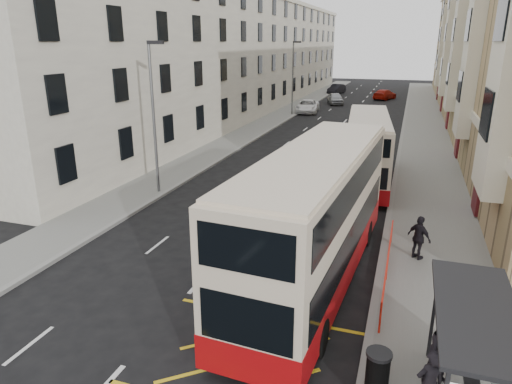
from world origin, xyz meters
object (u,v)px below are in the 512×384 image
(white_van, at_px, (307,106))
(double_decker_rear, at_px, (367,149))
(street_lamp_near, at_px, (154,110))
(street_lamp_far, at_px, (293,74))
(pedestrian_mid, at_px, (445,352))
(pedestrian_far, at_px, (419,238))
(bus_shelter, at_px, (483,351))
(car_silver, at_px, (335,98))
(litter_bin, at_px, (378,370))
(car_dark, at_px, (337,89))
(car_red, at_px, (385,94))
(double_decker_front, at_px, (316,218))

(white_van, bearing_deg, double_decker_rear, -76.92)
(street_lamp_near, xyz_separation_m, street_lamp_far, (0.00, 30.00, 0.00))
(pedestrian_mid, bearing_deg, pedestrian_far, 74.90)
(bus_shelter, distance_m, double_decker_rear, 18.71)
(street_lamp_far, xyz_separation_m, white_van, (1.15, 2.73, -3.88))
(double_decker_rear, distance_m, car_silver, 36.46)
(litter_bin, distance_m, pedestrian_far, 7.68)
(pedestrian_far, distance_m, car_dark, 60.17)
(car_dark, bearing_deg, car_red, -23.14)
(bus_shelter, height_order, car_red, bus_shelter)
(street_lamp_far, xyz_separation_m, litter_bin, (12.70, -41.79, -3.96))
(litter_bin, bearing_deg, pedestrian_far, 83.09)
(street_lamp_far, relative_size, double_decker_rear, 0.78)
(car_silver, bearing_deg, double_decker_front, -99.71)
(street_lamp_near, height_order, double_decker_front, street_lamp_near)
(white_van, bearing_deg, pedestrian_mid, -79.85)
(double_decker_front, xyz_separation_m, car_red, (-1.09, 56.11, -1.69))
(street_lamp_near, bearing_deg, pedestrian_mid, -38.22)
(pedestrian_far, bearing_deg, double_decker_front, 76.61)
(bus_shelter, relative_size, pedestrian_far, 2.46)
(bus_shelter, bearing_deg, pedestrian_far, 97.43)
(pedestrian_mid, distance_m, car_dark, 67.12)
(street_lamp_far, distance_m, car_dark, 25.02)
(pedestrian_mid, xyz_separation_m, pedestrian_far, (-0.54, 6.98, -0.07))
(litter_bin, bearing_deg, car_dark, 99.86)
(double_decker_rear, height_order, white_van, double_decker_rear)
(pedestrian_mid, bearing_deg, car_dark, 81.62)
(street_lamp_near, bearing_deg, litter_bin, -42.88)
(white_van, height_order, car_dark, car_dark)
(litter_bin, height_order, car_dark, car_dark)
(street_lamp_far, bearing_deg, litter_bin, -73.10)
(bus_shelter, height_order, street_lamp_far, street_lamp_far)
(pedestrian_mid, relative_size, car_red, 0.38)
(bus_shelter, bearing_deg, double_decker_rear, 102.52)
(double_decker_front, bearing_deg, street_lamp_far, 109.11)
(bus_shelter, relative_size, street_lamp_far, 0.53)
(pedestrian_mid, xyz_separation_m, white_van, (-13.02, 43.89, -0.33))
(street_lamp_far, distance_m, car_silver, 12.51)
(pedestrian_mid, bearing_deg, double_decker_front, 114.06)
(street_lamp_far, relative_size, car_silver, 1.77)
(litter_bin, bearing_deg, car_silver, 100.27)
(double_decker_rear, bearing_deg, car_red, 86.24)
(street_lamp_near, distance_m, pedestrian_mid, 18.38)
(street_lamp_far, bearing_deg, pedestrian_mid, -71.01)
(street_lamp_far, height_order, white_van, street_lamp_far)
(double_decker_rear, xyz_separation_m, car_dark, (-9.49, 48.82, -1.29))
(car_silver, xyz_separation_m, car_dark, (-1.90, 13.18, -0.01))
(double_decker_rear, distance_m, pedestrian_far, 10.53)
(pedestrian_far, height_order, white_van, pedestrian_far)
(bus_shelter, height_order, litter_bin, bus_shelter)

